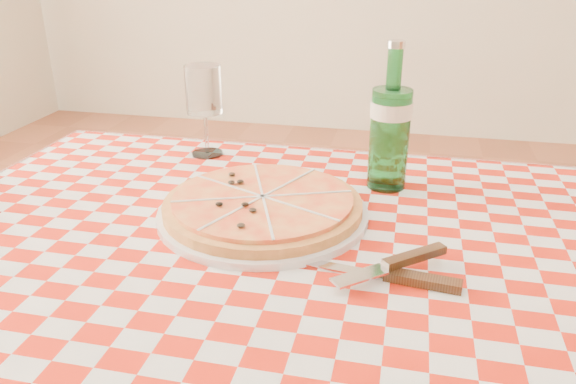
% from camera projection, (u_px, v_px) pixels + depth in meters
% --- Properties ---
extents(dining_table, '(1.20, 0.80, 0.75)m').
position_uv_depth(dining_table, '(292.00, 296.00, 0.92)').
color(dining_table, brown).
rests_on(dining_table, ground).
extents(tablecloth, '(1.30, 0.90, 0.01)m').
position_uv_depth(tablecloth, '(292.00, 245.00, 0.88)').
color(tablecloth, '#AE190A').
rests_on(tablecloth, dining_table).
extents(pizza_plate, '(0.47, 0.47, 0.05)m').
position_uv_depth(pizza_plate, '(263.00, 204.00, 0.96)').
color(pizza_plate, '#C08140').
rests_on(pizza_plate, tablecloth).
extents(water_bottle, '(0.09, 0.09, 0.28)m').
position_uv_depth(water_bottle, '(391.00, 117.00, 1.03)').
color(water_bottle, '#1A6B29').
rests_on(water_bottle, tablecloth).
extents(wine_glass, '(0.10, 0.10, 0.20)m').
position_uv_depth(wine_glass, '(205.00, 111.00, 1.21)').
color(wine_glass, white).
rests_on(wine_glass, tablecloth).
extents(cutlery, '(0.33, 0.30, 0.03)m').
position_uv_depth(cutlery, '(385.00, 269.00, 0.78)').
color(cutlery, silver).
rests_on(cutlery, tablecloth).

